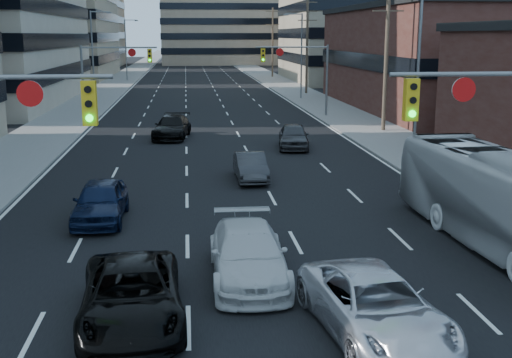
{
  "coord_description": "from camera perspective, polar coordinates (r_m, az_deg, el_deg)",
  "views": [
    {
      "loc": [
        -1.71,
        -8.19,
        6.8
      ],
      "look_at": [
        0.48,
        12.1,
        2.2
      ],
      "focal_mm": 45.0,
      "sensor_mm": 36.0,
      "label": 1
    }
  ],
  "objects": [
    {
      "name": "utility_pole_midblock",
      "position": [
        75.49,
        4.56,
        11.89
      ],
      "size": [
        2.2,
        0.28,
        11.0
      ],
      "color": "#4C3D2D",
      "rests_on": "ground"
    },
    {
      "name": "sedan_grey_right",
      "position": [
        39.25,
        3.34,
        3.83
      ],
      "size": [
        2.35,
        4.63,
        1.51
      ],
      "primitive_type": "imported",
      "rotation": [
        0.0,
        0.0,
        -0.13
      ],
      "color": "#363638",
      "rests_on": "ground"
    },
    {
      "name": "streetlight_right_far",
      "position": [
        69.27,
        3.94,
        11.23
      ],
      "size": [
        2.03,
        0.22,
        9.0
      ],
      "color": "slate",
      "rests_on": "ground"
    },
    {
      "name": "utility_pole_block",
      "position": [
        46.34,
        11.53,
        11.19
      ],
      "size": [
        2.2,
        0.28,
        11.0
      ],
      "color": "#4C3D2D",
      "rests_on": "ground"
    },
    {
      "name": "signal_far_left",
      "position": [
        53.58,
        -12.74,
        9.73
      ],
      "size": [
        6.09,
        0.33,
        6.0
      ],
      "color": "slate",
      "rests_on": "ground"
    },
    {
      "name": "office_left_far",
      "position": [
        110.47,
        -18.26,
        12.71
      ],
      "size": [
        20.0,
        30.0,
        16.0
      ],
      "primitive_type": "cube",
      "color": "gray",
      "rests_on": "ground"
    },
    {
      "name": "utility_pole_distant",
      "position": [
        105.12,
        1.48,
        12.15
      ],
      "size": [
        2.2,
        0.28,
        11.0
      ],
      "color": "#4C3D2D",
      "rests_on": "ground"
    },
    {
      "name": "streetlight_left_mid",
      "position": [
        63.8,
        -14.18,
        10.76
      ],
      "size": [
        2.03,
        0.22,
        9.0
      ],
      "color": "slate",
      "rests_on": "ground"
    },
    {
      "name": "silver_suv",
      "position": [
        15.23,
        10.54,
        -11.05
      ],
      "size": [
        3.06,
        5.47,
        1.44
      ],
      "primitive_type": "imported",
      "rotation": [
        0.0,
        0.0,
        0.13
      ],
      "color": "silver",
      "rests_on": "ground"
    },
    {
      "name": "signal_far_right",
      "position": [
        54.07,
        3.91,
        10.03
      ],
      "size": [
        6.09,
        0.33,
        6.0
      ],
      "color": "slate",
      "rests_on": "ground"
    },
    {
      "name": "streetlight_left_far",
      "position": [
        98.59,
        -11.41,
        11.45
      ],
      "size": [
        2.03,
        0.22,
        9.0
      ],
      "color": "slate",
      "rests_on": "ground"
    },
    {
      "name": "sedan_blue",
      "position": [
        24.5,
        -13.66,
        -1.93
      ],
      "size": [
        1.84,
        4.5,
        1.53
      ],
      "primitive_type": "imported",
      "rotation": [
        0.0,
        0.0,
        -0.01
      ],
      "color": "black",
      "rests_on": "ground"
    },
    {
      "name": "white_van",
      "position": [
        18.23,
        -0.69,
        -6.69
      ],
      "size": [
        2.16,
        5.18,
        1.5
      ],
      "primitive_type": "imported",
      "rotation": [
        0.0,
        0.0,
        -0.01
      ],
      "color": "silver",
      "rests_on": "ground"
    },
    {
      "name": "office_right_far",
      "position": [
        99.83,
        9.6,
        12.65
      ],
      "size": [
        22.0,
        28.0,
        14.0
      ],
      "primitive_type": "cube",
      "color": "gray",
      "rests_on": "ground"
    },
    {
      "name": "sidewalk_right",
      "position": [
        138.99,
        -0.71,
        9.93
      ],
      "size": [
        5.0,
        300.0,
        0.15
      ],
      "primitive_type": "cube",
      "color": "slate",
      "rests_on": "ground"
    },
    {
      "name": "bg_block_right",
      "position": [
        142.25,
        7.73,
        12.28
      ],
      "size": [
        22.0,
        22.0,
        12.0
      ],
      "primitive_type": "cube",
      "color": "gray",
      "rests_on": "ground"
    },
    {
      "name": "storefront_right_mid",
      "position": [
        63.66,
        17.95,
        10.03
      ],
      "size": [
        20.0,
        30.0,
        9.0
      ],
      "primitive_type": "cube",
      "color": "#472119",
      "rests_on": "ground"
    },
    {
      "name": "black_pickup",
      "position": [
        15.85,
        -10.99,
        -10.11
      ],
      "size": [
        2.73,
        5.32,
        1.43
      ],
      "primitive_type": "imported",
      "rotation": [
        0.0,
        0.0,
        0.07
      ],
      "color": "black",
      "rests_on": "ground"
    },
    {
      "name": "sedan_grey_center",
      "position": [
        30.56,
        -0.49,
        1.09
      ],
      "size": [
        1.43,
        3.96,
        1.3
      ],
      "primitive_type": "imported",
      "rotation": [
        0.0,
        0.0,
        0.01
      ],
      "color": "#2F2F31",
      "rests_on": "ground"
    },
    {
      "name": "sedan_black_far",
      "position": [
        43.43,
        -7.48,
        4.6
      ],
      "size": [
        2.81,
        5.44,
        1.51
      ],
      "primitive_type": "imported",
      "rotation": [
        0.0,
        0.0,
        -0.14
      ],
      "color": "black",
      "rests_on": "ground"
    },
    {
      "name": "sidewalk_left",
      "position": [
        138.7,
        -10.35,
        9.73
      ],
      "size": [
        5.0,
        300.0,
        0.15
      ],
      "primitive_type": "cube",
      "color": "slate",
      "rests_on": "ground"
    },
    {
      "name": "bg_block_left",
      "position": [
        150.54,
        -16.68,
        13.41
      ],
      "size": [
        24.0,
        24.0,
        20.0
      ],
      "primitive_type": "cube",
      "color": "#ADA089",
      "rests_on": "ground"
    },
    {
      "name": "streetlight_right_near",
      "position": [
        35.36,
        13.97,
        9.5
      ],
      "size": [
        2.03,
        0.22,
        9.0
      ],
      "color": "slate",
      "rests_on": "ground"
    },
    {
      "name": "road_surface",
      "position": [
        138.37,
        -5.52,
        9.84
      ],
      "size": [
        18.0,
        300.0,
        0.02
      ],
      "primitive_type": "cube",
      "color": "black",
      "rests_on": "ground"
    },
    {
      "name": "transit_bus",
      "position": [
        22.11,
        21.27,
        -1.84
      ],
      "size": [
        3.21,
        11.45,
        3.16
      ],
      "primitive_type": "imported",
      "rotation": [
        0.0,
        0.0,
        0.05
      ],
      "color": "silver",
      "rests_on": "ground"
    }
  ]
}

